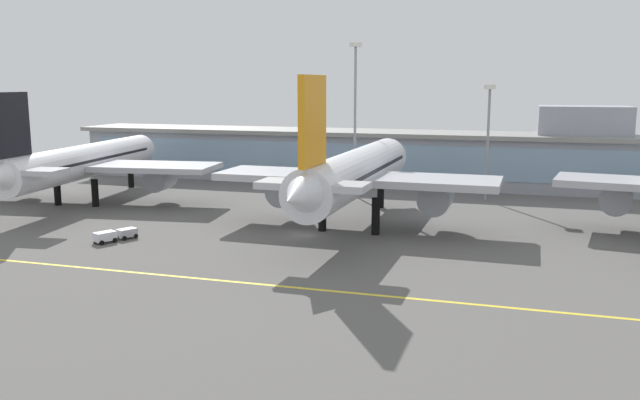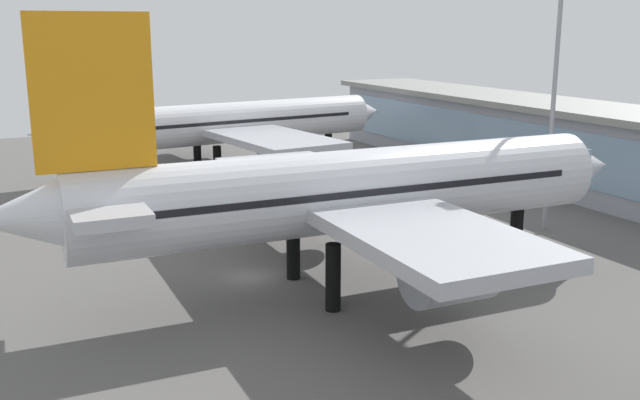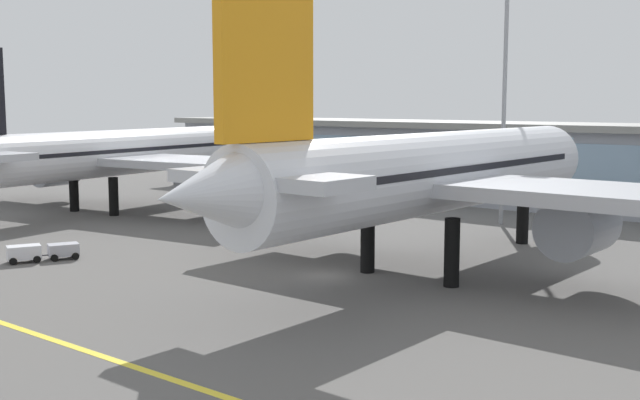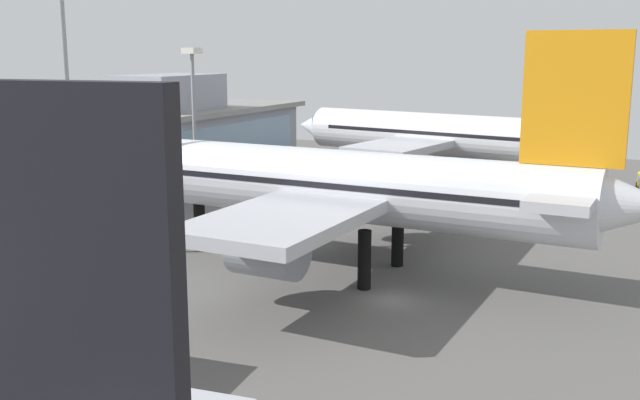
{
  "view_description": "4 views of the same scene",
  "coord_description": "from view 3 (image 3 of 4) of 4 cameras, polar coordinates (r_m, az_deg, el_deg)",
  "views": [
    {
      "loc": [
        26.97,
        -80.69,
        19.66
      ],
      "look_at": [
        -0.23,
        8.25,
        3.25
      ],
      "focal_mm": 37.16,
      "sensor_mm": 36.0,
      "label": 1
    },
    {
      "loc": [
        52.29,
        -18.73,
        19.59
      ],
      "look_at": [
        -9.1,
        10.47,
        3.36
      ],
      "focal_mm": 40.62,
      "sensor_mm": 36.0,
      "label": 2
    },
    {
      "loc": [
        35.9,
        -45.46,
        13.05
      ],
      "look_at": [
        -7.89,
        9.1,
        4.25
      ],
      "focal_mm": 44.06,
      "sensor_mm": 36.0,
      "label": 3
    },
    {
      "loc": [
        -51.48,
        -19.35,
        19.13
      ],
      "look_at": [
        4.42,
        8.33,
        6.43
      ],
      "focal_mm": 41.38,
      "sensor_mm": 36.0,
      "label": 4
    }
  ],
  "objects": [
    {
      "name": "ground_plane",
      "position": [
        59.37,
        0.44,
        -5.53
      ],
      "size": [
        180.0,
        180.0,
        0.0
      ],
      "primitive_type": "plane",
      "color": "#5B5956"
    },
    {
      "name": "taxiway_centreline_stripe",
      "position": [
        44.82,
        -17.56,
        -10.09
      ],
      "size": [
        144.0,
        0.5,
        0.01
      ],
      "primitive_type": "cube",
      "color": "yellow",
      "rests_on": "ground"
    },
    {
      "name": "terminal_building",
      "position": [
        99.55,
        18.82,
        2.54
      ],
      "size": [
        128.38,
        14.0,
        15.6
      ],
      "color": "#9399A3",
      "rests_on": "ground"
    },
    {
      "name": "airliner_near_left",
      "position": [
        97.29,
        -14.89,
        3.22
      ],
      "size": [
        45.32,
        52.27,
        18.51
      ],
      "rotation": [
        0.0,
        0.0,
        1.69
      ],
      "color": "black",
      "rests_on": "ground"
    },
    {
      "name": "airliner_near_right",
      "position": [
        60.02,
        8.09,
        1.83
      ],
      "size": [
        38.7,
        51.81,
        20.57
      ],
      "rotation": [
        0.0,
        0.0,
        1.55
      ],
      "color": "black",
      "rests_on": "ground"
    },
    {
      "name": "baggage_tug_near",
      "position": [
        68.6,
        -19.53,
        -3.54
      ],
      "size": [
        3.82,
        5.71,
        1.4
      ],
      "rotation": [
        0.0,
        0.0,
        4.28
      ],
      "color": "black",
      "rests_on": "ground"
    },
    {
      "name": "apron_light_mast_west",
      "position": [
        85.32,
        13.31,
        9.66
      ],
      "size": [
        1.8,
        1.8,
        26.51
      ],
      "color": "gray",
      "rests_on": "ground"
    }
  ]
}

